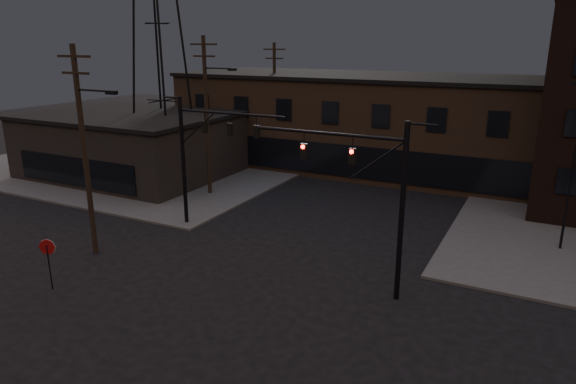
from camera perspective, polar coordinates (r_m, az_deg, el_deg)
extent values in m
plane|color=black|center=(22.86, -7.65, -12.82)|extent=(140.00, 140.00, 0.00)
cube|color=#474744|center=(52.12, -13.81, 3.72)|extent=(30.00, 30.00, 0.15)
cube|color=brown|center=(46.27, 12.44, 7.20)|extent=(40.00, 12.00, 8.00)
cube|color=black|center=(46.00, -16.99, 4.92)|extent=(16.00, 12.00, 5.00)
cylinder|color=black|center=(22.49, 12.52, -2.42)|extent=(0.24, 0.24, 8.00)
cylinder|color=black|center=(22.79, 4.47, 6.49)|extent=(7.00, 0.14, 0.14)
cube|color=#FF140C|center=(22.54, 7.15, 3.97)|extent=(0.28, 0.22, 0.70)
cube|color=#FF140C|center=(23.43, 1.78, 4.56)|extent=(0.28, 0.22, 0.70)
cylinder|color=black|center=(32.00, -11.56, 3.25)|extent=(0.24, 0.24, 8.00)
cylinder|color=black|center=(29.38, -6.51, 8.67)|extent=(7.00, 0.14, 0.14)
cube|color=black|center=(30.51, -9.21, 7.14)|extent=(0.28, 0.22, 0.70)
cube|color=black|center=(29.51, -6.45, 6.94)|extent=(0.28, 0.22, 0.70)
cube|color=black|center=(28.59, -3.51, 6.70)|extent=(0.28, 0.22, 0.70)
cylinder|color=black|center=(26.27, -24.97, -7.61)|extent=(0.06, 0.06, 2.20)
cylinder|color=maroon|center=(25.92, -25.20, -5.57)|extent=(0.72, 0.33, 0.76)
cylinder|color=black|center=(28.50, -21.65, 3.90)|extent=(0.28, 0.28, 11.00)
cube|color=black|center=(27.95, -22.73, 13.74)|extent=(2.20, 0.12, 0.12)
cube|color=black|center=(27.98, -22.54, 12.11)|extent=(1.80, 0.12, 0.12)
cube|color=black|center=(26.34, -19.02, 10.41)|extent=(0.60, 0.25, 0.18)
cylinder|color=black|center=(37.86, -9.01, 8.08)|extent=(0.28, 0.28, 11.50)
cube|color=black|center=(37.48, -9.37, 15.89)|extent=(2.20, 0.12, 0.12)
cube|color=black|center=(37.49, -9.31, 14.67)|extent=(1.80, 0.12, 0.12)
cube|color=black|center=(36.21, -6.23, 13.38)|extent=(0.60, 0.25, 0.18)
cylinder|color=black|center=(48.48, -1.50, 9.77)|extent=(0.28, 0.28, 11.00)
cube|color=black|center=(48.16, -1.54, 15.57)|extent=(2.20, 0.12, 0.12)
cube|color=black|center=(48.18, -1.54, 14.62)|extent=(1.80, 0.12, 0.12)
cylinder|color=black|center=(30.94, 29.04, 1.99)|extent=(0.14, 0.14, 9.00)
cube|color=black|center=(30.27, 29.29, 10.47)|extent=(0.50, 0.28, 0.18)
imported|color=black|center=(44.29, 14.85, 2.38)|extent=(1.76, 4.79, 1.57)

